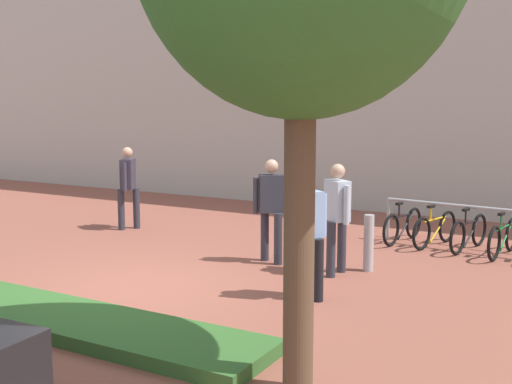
{
  "coord_description": "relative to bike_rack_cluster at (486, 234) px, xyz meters",
  "views": [
    {
      "loc": [
        5.78,
        -6.85,
        2.66
      ],
      "look_at": [
        0.55,
        2.47,
        1.14
      ],
      "focal_mm": 44.87,
      "sensor_mm": 36.0,
      "label": 1
    }
  ],
  "objects": [
    {
      "name": "person_shirt_white",
      "position": [
        -1.76,
        -2.6,
        0.64
      ],
      "size": [
        0.51,
        0.5,
        1.72
      ],
      "color": "#2D2D38",
      "rests_on": "ground"
    },
    {
      "name": "person_shirt_blue",
      "position": [
        -1.65,
        -3.93,
        0.64
      ],
      "size": [
        0.52,
        0.51,
        1.72
      ],
      "color": "black",
      "rests_on": "ground"
    },
    {
      "name": "ground_plane",
      "position": [
        -3.91,
        -4.74,
        -0.35
      ],
      "size": [
        60.0,
        60.0,
        0.0
      ],
      "primitive_type": "plane",
      "color": "brown"
    },
    {
      "name": "bike_rack_cluster",
      "position": [
        0.0,
        0.0,
        0.0
      ],
      "size": [
        3.73,
        1.9,
        0.83
      ],
      "color": "#99999E",
      "rests_on": "ground"
    },
    {
      "name": "person_suited_dark",
      "position": [
        -6.9,
        -1.41,
        0.64
      ],
      "size": [
        0.39,
        0.56,
        1.72
      ],
      "color": "#2D2D38",
      "rests_on": "ground"
    },
    {
      "name": "bollard_steel",
      "position": [
        -1.4,
        -2.15,
        0.1
      ],
      "size": [
        0.16,
        0.16,
        0.9
      ],
      "primitive_type": "cylinder",
      "color": "#ADADB2",
      "rests_on": "ground"
    },
    {
      "name": "building_facade",
      "position": [
        -3.91,
        3.75,
        4.65
      ],
      "size": [
        28.0,
        1.2,
        10.0
      ],
      "primitive_type": "cube",
      "color": "#B2ADA3",
      "rests_on": "ground"
    },
    {
      "name": "planter_strip",
      "position": [
        -4.53,
        -6.31,
        -0.27
      ],
      "size": [
        7.0,
        1.1,
        0.16
      ],
      "primitive_type": "cube",
      "color": "#336028",
      "rests_on": "ground"
    },
    {
      "name": "person_suited_navy",
      "position": [
        -2.98,
        -2.42,
        0.64
      ],
      "size": [
        0.51,
        0.43,
        1.72
      ],
      "color": "#2D2D38",
      "rests_on": "ground"
    }
  ]
}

